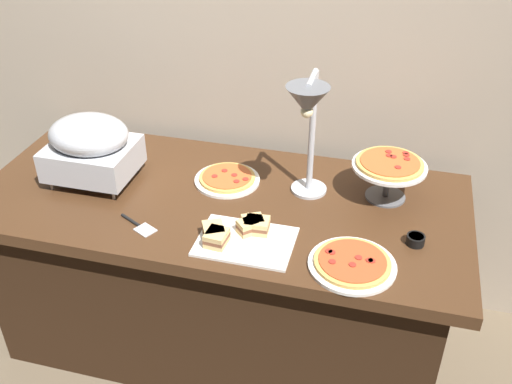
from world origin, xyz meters
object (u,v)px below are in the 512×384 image
object	(u,v)px
heat_lamp	(308,112)
pizza_plate_center	(352,263)
sandwich_platter	(240,234)
chafing_dish	(90,146)
serving_spatula	(138,225)
sauce_cup_far	(110,139)
sauce_cup_near	(416,240)
pizza_plate_raised_stand	(389,168)
pizza_plate_front	(227,179)

from	to	relation	value
heat_lamp	pizza_plate_center	distance (m)	0.53
pizza_plate_center	sandwich_platter	world-z (taller)	sandwich_platter
chafing_dish	heat_lamp	world-z (taller)	heat_lamp
chafing_dish	sandwich_platter	world-z (taller)	chafing_dish
heat_lamp	serving_spatula	world-z (taller)	heat_lamp
pizza_plate_center	sauce_cup_far	xyz separation A→B (m)	(-1.16, 0.58, 0.00)
heat_lamp	sauce_cup_near	xyz separation A→B (m)	(0.42, -0.12, -0.37)
pizza_plate_center	chafing_dish	bearing A→B (deg)	165.48
sandwich_platter	serving_spatula	world-z (taller)	sandwich_platter
pizza_plate_raised_stand	sauce_cup_near	xyz separation A→B (m)	(0.12, -0.27, -0.11)
sandwich_platter	sauce_cup_near	bearing A→B (deg)	12.42
sandwich_platter	pizza_plate_raised_stand	bearing A→B (deg)	40.37
pizza_plate_front	pizza_plate_center	world-z (taller)	same
pizza_plate_raised_stand	sauce_cup_far	xyz separation A→B (m)	(-1.23, 0.13, -0.11)
heat_lamp	sauce_cup_far	bearing A→B (deg)	163.34
chafing_dish	sandwich_platter	size ratio (longest dim) A/B	1.00
heat_lamp	sauce_cup_near	size ratio (longest dim) A/B	7.94
sandwich_platter	sauce_cup_far	distance (m)	0.93
heat_lamp	pizza_plate_front	world-z (taller)	heat_lamp
pizza_plate_center	serving_spatula	xyz separation A→B (m)	(-0.77, 0.03, -0.01)
pizza_plate_center	pizza_plate_raised_stand	world-z (taller)	pizza_plate_raised_stand
heat_lamp	pizza_plate_raised_stand	size ratio (longest dim) A/B	1.81
pizza_plate_center	serving_spatula	distance (m)	0.78
pizza_plate_raised_stand	sauce_cup_near	world-z (taller)	pizza_plate_raised_stand
heat_lamp	serving_spatula	size ratio (longest dim) A/B	3.05
heat_lamp	pizza_plate_raised_stand	distance (m)	0.42
heat_lamp	sandwich_platter	xyz separation A→B (m)	(-0.18, -0.26, -0.37)
pizza_plate_front	pizza_plate_raised_stand	distance (m)	0.64
sauce_cup_near	serving_spatula	world-z (taller)	sauce_cup_near
chafing_dish	pizza_plate_center	size ratio (longest dim) A/B	1.14
chafing_dish	sauce_cup_far	distance (m)	0.34
pizza_plate_center	pizza_plate_raised_stand	xyz separation A→B (m)	(0.07, 0.45, 0.12)
sandwich_platter	serving_spatula	size ratio (longest dim) A/B	2.00
sauce_cup_far	chafing_dish	bearing A→B (deg)	-74.24
heat_lamp	pizza_plate_center	xyz separation A→B (m)	(0.22, -0.30, -0.38)
pizza_plate_center	serving_spatula	world-z (taller)	pizza_plate_center
sauce_cup_near	pizza_plate_center	bearing A→B (deg)	-138.21
chafing_dish	sandwich_platter	xyz separation A→B (m)	(0.68, -0.23, -0.13)
pizza_plate_raised_stand	serving_spatula	distance (m)	0.95
sauce_cup_far	serving_spatula	bearing A→B (deg)	-55.26
chafing_dish	sauce_cup_near	size ratio (longest dim) A/B	5.22
sauce_cup_far	serving_spatula	world-z (taller)	sauce_cup_far
pizza_plate_raised_stand	sandwich_platter	bearing A→B (deg)	-139.63
sauce_cup_far	sauce_cup_near	bearing A→B (deg)	-16.64
pizza_plate_center	pizza_plate_raised_stand	size ratio (longest dim) A/B	1.04
pizza_plate_front	serving_spatula	xyz separation A→B (m)	(-0.22, -0.37, -0.01)
chafing_dish	pizza_plate_center	bearing A→B (deg)	-14.52
pizza_plate_raised_stand	sauce_cup_near	distance (m)	0.32
heat_lamp	sandwich_platter	bearing A→B (deg)	-124.48
chafing_dish	heat_lamp	bearing A→B (deg)	1.53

